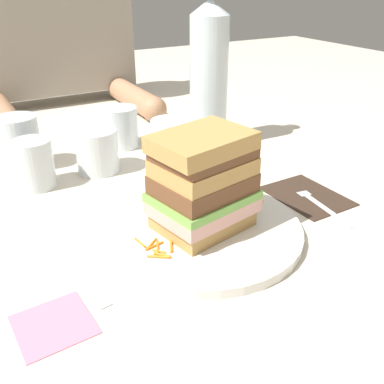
% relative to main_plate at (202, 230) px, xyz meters
% --- Properties ---
extents(ground_plane, '(3.00, 3.00, 0.00)m').
position_rel_main_plate_xyz_m(ground_plane, '(-0.01, -0.01, -0.01)').
color(ground_plane, beige).
extents(main_plate, '(0.28, 0.28, 0.01)m').
position_rel_main_plate_xyz_m(main_plate, '(0.00, 0.00, 0.00)').
color(main_plate, white).
rests_on(main_plate, ground_plane).
extents(sandwich, '(0.15, 0.12, 0.14)m').
position_rel_main_plate_xyz_m(sandwich, '(-0.00, -0.00, 0.07)').
color(sandwich, tan).
rests_on(sandwich, main_plate).
extents(carrot_shred_0, '(0.02, 0.03, 0.00)m').
position_rel_main_plate_xyz_m(carrot_shred_0, '(-0.08, -0.02, 0.01)').
color(carrot_shred_0, orange).
rests_on(carrot_shred_0, main_plate).
extents(carrot_shred_1, '(0.03, 0.01, 0.00)m').
position_rel_main_plate_xyz_m(carrot_shred_1, '(-0.08, -0.01, 0.01)').
color(carrot_shred_1, orange).
rests_on(carrot_shred_1, main_plate).
extents(carrot_shred_2, '(0.02, 0.02, 0.00)m').
position_rel_main_plate_xyz_m(carrot_shred_2, '(-0.08, -0.00, 0.01)').
color(carrot_shred_2, orange).
rests_on(carrot_shred_2, main_plate).
extents(carrot_shred_3, '(0.01, 0.02, 0.00)m').
position_rel_main_plate_xyz_m(carrot_shred_3, '(-0.08, -0.03, 0.01)').
color(carrot_shred_3, orange).
rests_on(carrot_shred_3, main_plate).
extents(carrot_shred_4, '(0.02, 0.03, 0.00)m').
position_rel_main_plate_xyz_m(carrot_shred_4, '(-0.06, -0.03, 0.01)').
color(carrot_shred_4, orange).
rests_on(carrot_shred_4, main_plate).
extents(carrot_shred_5, '(0.02, 0.02, 0.00)m').
position_rel_main_plate_xyz_m(carrot_shred_5, '(-0.09, -0.04, 0.01)').
color(carrot_shred_5, orange).
rests_on(carrot_shred_5, main_plate).
extents(carrot_shred_6, '(0.01, 0.03, 0.00)m').
position_rel_main_plate_xyz_m(carrot_shred_6, '(-0.09, 0.00, 0.01)').
color(carrot_shred_6, orange).
rests_on(carrot_shred_6, main_plate).
extents(carrot_shred_7, '(0.02, 0.02, 0.00)m').
position_rel_main_plate_xyz_m(carrot_shred_7, '(-0.08, -0.04, 0.01)').
color(carrot_shred_7, orange).
rests_on(carrot_shred_7, main_plate).
extents(carrot_shred_8, '(0.00, 0.03, 0.00)m').
position_rel_main_plate_xyz_m(carrot_shred_8, '(0.07, 0.02, 0.01)').
color(carrot_shred_8, orange).
rests_on(carrot_shred_8, main_plate).
extents(carrot_shred_9, '(0.03, 0.02, 0.00)m').
position_rel_main_plate_xyz_m(carrot_shred_9, '(0.06, 0.03, 0.01)').
color(carrot_shred_9, orange).
rests_on(carrot_shred_9, main_plate).
extents(carrot_shred_10, '(0.01, 0.02, 0.00)m').
position_rel_main_plate_xyz_m(carrot_shred_10, '(0.09, 0.01, 0.01)').
color(carrot_shred_10, orange).
rests_on(carrot_shred_10, main_plate).
extents(carrot_shred_11, '(0.03, 0.00, 0.00)m').
position_rel_main_plate_xyz_m(carrot_shred_11, '(0.08, -0.00, 0.01)').
color(carrot_shred_11, orange).
rests_on(carrot_shred_11, main_plate).
extents(carrot_shred_12, '(0.03, 0.01, 0.00)m').
position_rel_main_plate_xyz_m(carrot_shred_12, '(0.10, 0.01, 0.01)').
color(carrot_shred_12, orange).
rests_on(carrot_shred_12, main_plate).
extents(napkin_dark, '(0.10, 0.14, 0.00)m').
position_rel_main_plate_xyz_m(napkin_dark, '(0.21, 0.01, -0.01)').
color(napkin_dark, '#38281E').
rests_on(napkin_dark, ground_plane).
extents(fork, '(0.03, 0.17, 0.00)m').
position_rel_main_plate_xyz_m(fork, '(0.21, -0.01, -0.00)').
color(fork, silver).
rests_on(fork, napkin_dark).
extents(knife, '(0.04, 0.20, 0.00)m').
position_rel_main_plate_xyz_m(knife, '(-0.18, 0.02, -0.01)').
color(knife, silver).
rests_on(knife, ground_plane).
extents(juice_glass, '(0.07, 0.07, 0.10)m').
position_rel_main_plate_xyz_m(juice_glass, '(0.06, 0.21, 0.04)').
color(juice_glass, white).
rests_on(juice_glass, ground_plane).
extents(water_bottle, '(0.08, 0.08, 0.33)m').
position_rel_main_plate_xyz_m(water_bottle, '(0.20, 0.31, 0.14)').
color(water_bottle, silver).
rests_on(water_bottle, ground_plane).
extents(empty_tumbler_0, '(0.07, 0.07, 0.08)m').
position_rel_main_plate_xyz_m(empty_tumbler_0, '(0.03, 0.38, 0.04)').
color(empty_tumbler_0, silver).
rests_on(empty_tumbler_0, ground_plane).
extents(empty_tumbler_1, '(0.08, 0.08, 0.08)m').
position_rel_main_plate_xyz_m(empty_tumbler_1, '(-0.06, 0.28, 0.03)').
color(empty_tumbler_1, silver).
rests_on(empty_tumbler_1, ground_plane).
extents(empty_tumbler_2, '(0.08, 0.08, 0.10)m').
position_rel_main_plate_xyz_m(empty_tumbler_2, '(-0.17, 0.37, 0.04)').
color(empty_tumbler_2, silver).
rests_on(empty_tumbler_2, ground_plane).
extents(empty_tumbler_3, '(0.06, 0.06, 0.08)m').
position_rel_main_plate_xyz_m(empty_tumbler_3, '(-0.17, 0.27, 0.03)').
color(empty_tumbler_3, silver).
rests_on(empty_tumbler_3, ground_plane).
extents(napkin_pink, '(0.08, 0.08, 0.00)m').
position_rel_main_plate_xyz_m(napkin_pink, '(-0.23, -0.07, -0.01)').
color(napkin_pink, pink).
rests_on(napkin_pink, ground_plane).
extents(diner_across, '(0.44, 0.43, 0.56)m').
position_rel_main_plate_xyz_m(diner_across, '(-0.00, 0.78, 0.26)').
color(diner_across, tan).
rests_on(diner_across, ground_plane).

